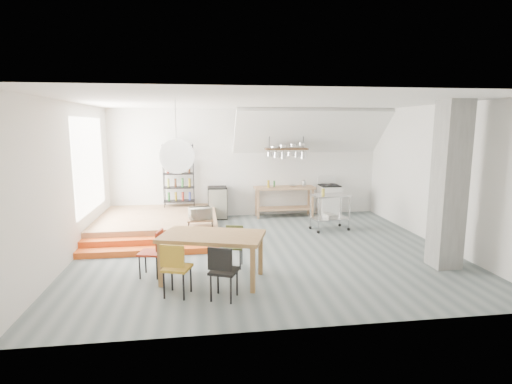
{
  "coord_description": "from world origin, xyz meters",
  "views": [
    {
      "loc": [
        -1.36,
        -8.4,
        2.73
      ],
      "look_at": [
        -0.08,
        0.8,
        1.17
      ],
      "focal_mm": 28.0,
      "sensor_mm": 36.0,
      "label": 1
    }
  ],
  "objects": [
    {
      "name": "dining_table",
      "position": [
        -1.19,
        -1.6,
        0.75
      ],
      "size": [
        1.98,
        1.47,
        0.84
      ],
      "rotation": [
        0.0,
        0.0,
        -0.3
      ],
      "color": "brown",
      "rests_on": "ground"
    },
    {
      "name": "rolling_cart",
      "position": [
        1.96,
        1.44,
        0.61
      ],
      "size": [
        1.04,
        0.7,
        0.95
      ],
      "rotation": [
        0.0,
        0.0,
        0.18
      ],
      "color": "silver",
      "rests_on": "ground"
    },
    {
      "name": "stove",
      "position": [
        2.5,
        3.16,
        0.48
      ],
      "size": [
        0.6,
        0.6,
        1.18
      ],
      "color": "white",
      "rests_on": "ground"
    },
    {
      "name": "step_lower",
      "position": [
        -2.5,
        0.05,
        0.07
      ],
      "size": [
        3.0,
        0.35,
        0.13
      ],
      "primitive_type": "cube",
      "color": "#E4571A",
      "rests_on": "ground"
    },
    {
      "name": "floor",
      "position": [
        0.0,
        0.0,
        0.0
      ],
      "size": [
        8.0,
        8.0,
        0.0
      ],
      "primitive_type": "plane",
      "color": "slate",
      "rests_on": "ground"
    },
    {
      "name": "bowl",
      "position": [
        1.35,
        3.1,
        0.94
      ],
      "size": [
        0.28,
        0.28,
        0.05
      ],
      "primitive_type": "imported",
      "rotation": [
        0.0,
        0.0,
        0.38
      ],
      "color": "silver",
      "rests_on": "kitchen_counter"
    },
    {
      "name": "mini_fridge",
      "position": [
        -0.9,
        3.2,
        0.47
      ],
      "size": [
        0.55,
        0.55,
        0.94
      ],
      "primitive_type": "cube",
      "color": "black",
      "rests_on": "ground"
    },
    {
      "name": "concrete_column",
      "position": [
        3.3,
        -1.5,
        1.6
      ],
      "size": [
        0.5,
        0.5,
        3.2
      ],
      "primitive_type": "cube",
      "color": "slate",
      "rests_on": "ground"
    },
    {
      "name": "chair_olive",
      "position": [
        -0.75,
        -0.92,
        0.47
      ],
      "size": [
        0.43,
        0.43,
        0.79
      ],
      "rotation": [
        0.0,
        0.0,
        -0.21
      ],
      "color": "#525C2B",
      "rests_on": "ground"
    },
    {
      "name": "window_pane",
      "position": [
        -3.98,
        1.5,
        1.8
      ],
      "size": [
        0.02,
        2.5,
        2.2
      ],
      "primitive_type": "cube",
      "color": "white",
      "rests_on": "wall_left"
    },
    {
      "name": "platform",
      "position": [
        -2.5,
        2.0,
        0.2
      ],
      "size": [
        3.0,
        3.0,
        0.4
      ],
      "primitive_type": "cube",
      "color": "#98724C",
      "rests_on": "ground"
    },
    {
      "name": "slope_ceiling",
      "position": [
        1.8,
        2.9,
        2.55
      ],
      "size": [
        4.4,
        1.44,
        1.32
      ],
      "primitive_type": "cube",
      "rotation": [
        -0.73,
        0.0,
        0.0
      ],
      "color": "white",
      "rests_on": "wall_back"
    },
    {
      "name": "wall_back",
      "position": [
        0.0,
        3.5,
        1.6
      ],
      "size": [
        8.0,
        0.04,
        3.2
      ],
      "primitive_type": "cube",
      "color": "silver",
      "rests_on": "ground"
    },
    {
      "name": "microwave",
      "position": [
        -1.4,
        0.75,
        0.7
      ],
      "size": [
        0.57,
        0.45,
        0.28
      ],
      "primitive_type": "imported",
      "rotation": [
        0.0,
        0.0,
        0.23
      ],
      "color": "beige",
      "rests_on": "microwave_shelf"
    },
    {
      "name": "chair_red",
      "position": [
        -2.23,
        -1.27,
        0.51
      ],
      "size": [
        0.46,
        0.46,
        0.86
      ],
      "rotation": [
        0.0,
        0.0,
        -1.78
      ],
      "color": "#A82D18",
      "rests_on": "ground"
    },
    {
      "name": "wall_right",
      "position": [
        4.0,
        0.0,
        1.6
      ],
      "size": [
        0.04,
        7.0,
        3.2
      ],
      "primitive_type": "cube",
      "color": "silver",
      "rests_on": "ground"
    },
    {
      "name": "wall_left",
      "position": [
        -4.0,
        0.0,
        1.6
      ],
      "size": [
        0.04,
        7.0,
        3.2
      ],
      "primitive_type": "cube",
      "color": "silver",
      "rests_on": "ground"
    },
    {
      "name": "chair_mustard",
      "position": [
        -1.8,
        -2.24,
        0.54
      ],
      "size": [
        0.52,
        0.52,
        0.9
      ],
      "rotation": [
        0.0,
        0.0,
        2.82
      ],
      "color": "#A97E1D",
      "rests_on": "ground"
    },
    {
      "name": "pot_rack",
      "position": [
        1.13,
        2.92,
        1.98
      ],
      "size": [
        1.2,
        0.5,
        1.43
      ],
      "color": "#452C1B",
      "rests_on": "ceiling"
    },
    {
      "name": "paper_lantern",
      "position": [
        -1.77,
        -1.42,
        2.2
      ],
      "size": [
        0.6,
        0.6,
        0.6
      ],
      "primitive_type": "sphere",
      "color": "white",
      "rests_on": "ceiling"
    },
    {
      "name": "kitchen_counter",
      "position": [
        1.1,
        3.15,
        0.63
      ],
      "size": [
        1.8,
        0.6,
        0.91
      ],
      "color": "#98724C",
      "rests_on": "ground"
    },
    {
      "name": "chair_black",
      "position": [
        -1.06,
        -2.47,
        0.53
      ],
      "size": [
        0.53,
        0.53,
        0.89
      ],
      "rotation": [
        0.0,
        0.0,
        2.75
      ],
      "color": "black",
      "rests_on": "ground"
    },
    {
      "name": "ceiling",
      "position": [
        0.0,
        0.0,
        3.2
      ],
      "size": [
        8.0,
        7.0,
        0.02
      ],
      "primitive_type": "cube",
      "color": "white",
      "rests_on": "wall_back"
    },
    {
      "name": "step_upper",
      "position": [
        -2.5,
        0.4,
        0.13
      ],
      "size": [
        3.0,
        0.35,
        0.27
      ],
      "primitive_type": "cube",
      "color": "#E4571A",
      "rests_on": "ground"
    },
    {
      "name": "wire_shelving",
      "position": [
        -2.0,
        3.2,
        1.33
      ],
      "size": [
        0.88,
        0.38,
        1.8
      ],
      "color": "black",
      "rests_on": "platform"
    },
    {
      "name": "microwave_shelf",
      "position": [
        -1.4,
        0.75,
        0.55
      ],
      "size": [
        0.6,
        0.4,
        0.16
      ],
      "color": "#98724C",
      "rests_on": "platform"
    }
  ]
}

